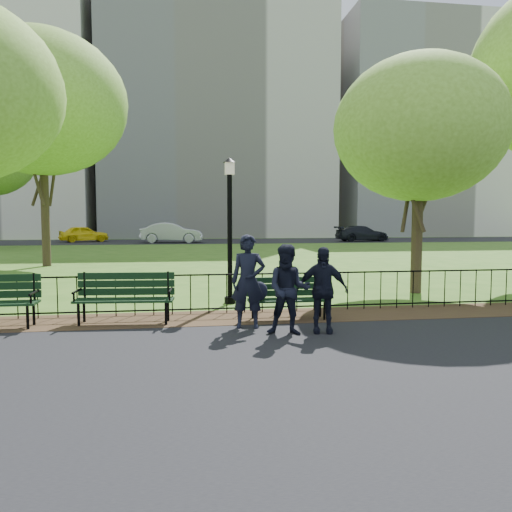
{
  "coord_description": "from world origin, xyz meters",
  "views": [
    {
      "loc": [
        -1.98,
        -8.96,
        2.16
      ],
      "look_at": [
        -0.42,
        1.5,
        1.32
      ],
      "focal_mm": 35.0,
      "sensor_mm": 36.0,
      "label": 1
    }
  ],
  "objects": [
    {
      "name": "person_mid",
      "position": [
        -0.07,
        -0.18,
        0.84
      ],
      "size": [
        0.88,
        0.6,
        1.65
      ],
      "primitive_type": "imported",
      "rotation": [
        0.0,
        0.0,
        -0.25
      ],
      "color": "black",
      "rests_on": "asphalt_path"
    },
    {
      "name": "park_bench_left_a",
      "position": [
        -3.12,
        1.32,
        0.63
      ],
      "size": [
        1.99,
        0.75,
        1.11
      ],
      "rotation": [
        0.0,
        0.0,
        -0.08
      ],
      "color": "black",
      "rests_on": "ground"
    },
    {
      "name": "tree_mid_w",
      "position": [
        -7.84,
        13.89,
        6.99
      ],
      "size": [
        7.22,
        7.22,
        10.07
      ],
      "color": "#2D2116",
      "rests_on": "ground"
    },
    {
      "name": "dirt_strip",
      "position": [
        0.0,
        1.5,
        0.01
      ],
      "size": [
        60.0,
        1.6,
        0.01
      ],
      "primitive_type": "cube",
      "color": "#372216",
      "rests_on": "ground"
    },
    {
      "name": "sedan_dark",
      "position": [
        13.65,
        32.8,
        0.69
      ],
      "size": [
        4.77,
        2.16,
        1.36
      ],
      "primitive_type": "imported",
      "rotation": [
        0.0,
        0.0,
        1.63
      ],
      "color": "black",
      "rests_on": "far_street"
    },
    {
      "name": "ground",
      "position": [
        0.0,
        0.0,
        0.0
      ],
      "size": [
        120.0,
        120.0,
        0.0
      ],
      "primitive_type": "plane",
      "color": "#35631A"
    },
    {
      "name": "taxi",
      "position": [
        -10.22,
        35.19,
        0.7
      ],
      "size": [
        4.34,
        2.96,
        1.37
      ],
      "primitive_type": "imported",
      "rotation": [
        0.0,
        0.0,
        1.94
      ],
      "color": "yellow",
      "rests_on": "far_street"
    },
    {
      "name": "apartment_east",
      "position": [
        26.0,
        48.0,
        12.0
      ],
      "size": [
        20.0,
        15.0,
        24.0
      ],
      "primitive_type": "cube",
      "color": "silver",
      "rests_on": "ground"
    },
    {
      "name": "person_left",
      "position": [
        -0.72,
        0.49,
        0.92
      ],
      "size": [
        0.73,
        0.55,
        1.81
      ],
      "primitive_type": "imported",
      "rotation": [
        0.0,
        0.0,
        -0.18
      ],
      "color": "black",
      "rests_on": "asphalt_path"
    },
    {
      "name": "tree_near_e",
      "position": [
        4.59,
        4.27,
        4.59
      ],
      "size": [
        4.75,
        4.75,
        6.61
      ],
      "color": "#2D2116",
      "rests_on": "ground"
    },
    {
      "name": "far_street",
      "position": [
        0.0,
        35.0,
        0.01
      ],
      "size": [
        70.0,
        9.0,
        0.01
      ],
      "primitive_type": "cube",
      "color": "black",
      "rests_on": "ground"
    },
    {
      "name": "sedan_silver",
      "position": [
        -2.78,
        32.59,
        0.85
      ],
      "size": [
        5.17,
        2.1,
        1.67
      ],
      "primitive_type": "imported",
      "rotation": [
        0.0,
        0.0,
        1.5
      ],
      "color": "#9A9DA1",
      "rests_on": "far_street"
    },
    {
      "name": "park_bench_main",
      "position": [
        -0.03,
        1.15,
        0.58
      ],
      "size": [
        1.69,
        0.55,
        0.96
      ],
      "rotation": [
        0.0,
        0.0,
        -0.02
      ],
      "color": "black",
      "rests_on": "ground"
    },
    {
      "name": "lamppost",
      "position": [
        -0.8,
        3.32,
        1.96
      ],
      "size": [
        0.32,
        0.32,
        3.6
      ],
      "color": "black",
      "rests_on": "ground"
    },
    {
      "name": "asphalt_path",
      "position": [
        0.0,
        -3.4,
        0.01
      ],
      "size": [
        60.0,
        9.2,
        0.01
      ],
      "primitive_type": "cube",
      "color": "black",
      "rests_on": "ground"
    },
    {
      "name": "person_right",
      "position": [
        0.58,
        -0.1,
        0.81
      ],
      "size": [
        0.99,
        0.56,
        1.6
      ],
      "primitive_type": "imported",
      "rotation": [
        0.0,
        0.0,
        -0.19
      ],
      "color": "black",
      "rests_on": "asphalt_path"
    },
    {
      "name": "iron_fence",
      "position": [
        0.0,
        2.0,
        0.5
      ],
      "size": [
        24.06,
        0.06,
        1.0
      ],
      "color": "black",
      "rests_on": "ground"
    },
    {
      "name": "apartment_mid",
      "position": [
        2.0,
        48.0,
        15.0
      ],
      "size": [
        24.0,
        15.0,
        30.0
      ],
      "primitive_type": "cube",
      "color": "beige",
      "rests_on": "ground"
    }
  ]
}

